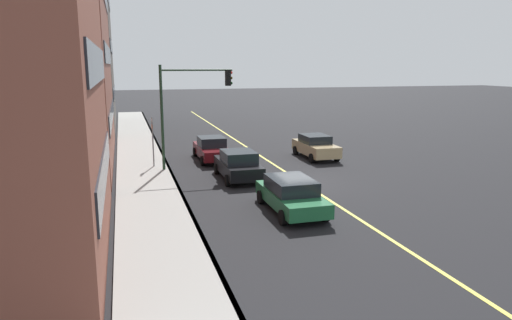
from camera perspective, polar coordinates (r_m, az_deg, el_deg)
The scene contains 10 objects.
ground at distance 24.62m, azimuth 5.61°, elevation -2.75°, with size 200.00×200.00×0.00m, color black.
sidewalk_slab at distance 22.98m, azimuth -12.94°, elevation -3.84°, with size 80.00×3.04×0.15m, color gray.
curb_edge at distance 23.08m, azimuth -9.36°, elevation -3.63°, with size 80.00×0.16×0.15m, color slate.
lane_stripe_center at distance 24.62m, azimuth 5.61°, elevation -2.74°, with size 80.00×0.16×0.01m, color #D8CC4C.
car_maroon at distance 30.28m, azimuth -5.44°, elevation 1.39°, with size 4.65×1.93×1.52m.
car_green at distance 19.58m, azimuth 4.33°, elevation -4.20°, with size 4.50×1.99×1.43m.
car_tan at distance 31.13m, azimuth 7.28°, elevation 1.67°, with size 4.32×1.94×1.52m.
car_black at distance 25.10m, azimuth -2.20°, elevation -0.58°, with size 4.33×1.99×1.56m.
traffic_light_mast at distance 27.05m, azimuth -8.22°, elevation 7.39°, with size 0.28×4.19×6.07m.
street_sign_post at distance 28.15m, azimuth -12.50°, elevation 2.56°, with size 0.60×0.08×3.07m.
Camera 1 is at (-22.17, 8.86, 6.02)m, focal length 32.75 mm.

